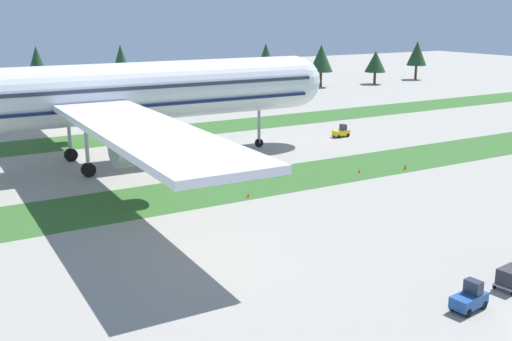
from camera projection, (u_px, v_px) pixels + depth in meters
name	position (u px, v px, depth m)	size (l,w,h in m)	color
grass_strip_near	(251.00, 184.00, 69.28)	(320.00, 10.61, 0.01)	#336028
grass_strip_far	(147.00, 134.00, 97.03)	(320.00, 10.61, 0.01)	#336028
airliner	(95.00, 94.00, 74.79)	(65.63, 80.81, 25.36)	white
baggage_tug	(470.00, 298.00, 39.86)	(2.75, 1.63, 1.97)	#1E4C8E
cargo_dolly_lead	(511.00, 277.00, 42.82)	(2.38, 1.78, 1.55)	#A3A3A8
pushback_tractor	(341.00, 132.00, 94.82)	(2.62, 1.34, 1.97)	yellow
taxiway_marker_0	(405.00, 167.00, 75.56)	(0.44, 0.44, 0.63)	orange
taxiway_marker_1	(360.00, 171.00, 73.93)	(0.44, 0.44, 0.45)	orange
taxiway_marker_2	(249.00, 195.00, 64.27)	(0.44, 0.44, 0.49)	orange
distant_tree_line	(117.00, 70.00, 128.99)	(196.35, 9.29, 12.46)	#4C3823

